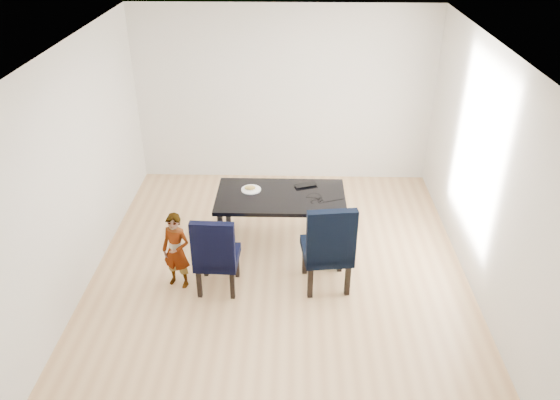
{
  "coord_description": "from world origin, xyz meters",
  "views": [
    {
      "loc": [
        0.15,
        -5.42,
        4.04
      ],
      "look_at": [
        0.0,
        0.2,
        0.85
      ],
      "focal_mm": 35.0,
      "sensor_mm": 36.0,
      "label": 1
    }
  ],
  "objects_px": {
    "child": "(176,251)",
    "laptop": "(305,184)",
    "chair_left": "(217,251)",
    "dining_table": "(281,221)",
    "plate": "(251,190)",
    "chair_right": "(327,244)"
  },
  "relations": [
    {
      "from": "child",
      "to": "plate",
      "type": "height_order",
      "value": "child"
    },
    {
      "from": "child",
      "to": "laptop",
      "type": "xyz_separation_m",
      "value": [
        1.47,
        1.13,
        0.29
      ]
    },
    {
      "from": "chair_right",
      "to": "laptop",
      "type": "xyz_separation_m",
      "value": [
        -0.24,
        1.07,
        0.2
      ]
    },
    {
      "from": "plate",
      "to": "laptop",
      "type": "height_order",
      "value": "laptop"
    },
    {
      "from": "chair_left",
      "to": "plate",
      "type": "bearing_deg",
      "value": 74.25
    },
    {
      "from": "child",
      "to": "plate",
      "type": "xyz_separation_m",
      "value": [
        0.79,
        0.96,
        0.28
      ]
    },
    {
      "from": "chair_right",
      "to": "chair_left",
      "type": "bearing_deg",
      "value": 176.94
    },
    {
      "from": "laptop",
      "to": "plate",
      "type": "bearing_deg",
      "value": -5.35
    },
    {
      "from": "plate",
      "to": "laptop",
      "type": "bearing_deg",
      "value": 13.96
    },
    {
      "from": "child",
      "to": "laptop",
      "type": "distance_m",
      "value": 1.88
    },
    {
      "from": "chair_left",
      "to": "plate",
      "type": "xyz_separation_m",
      "value": [
        0.32,
        0.99,
        0.26
      ]
    },
    {
      "from": "child",
      "to": "laptop",
      "type": "bearing_deg",
      "value": 55.34
    },
    {
      "from": "child",
      "to": "laptop",
      "type": "height_order",
      "value": "child"
    },
    {
      "from": "plate",
      "to": "laptop",
      "type": "relative_size",
      "value": 0.86
    },
    {
      "from": "child",
      "to": "dining_table",
      "type": "bearing_deg",
      "value": 53.48
    },
    {
      "from": "dining_table",
      "to": "child",
      "type": "distance_m",
      "value": 1.44
    },
    {
      "from": "chair_left",
      "to": "child",
      "type": "bearing_deg",
      "value": 178.56
    },
    {
      "from": "laptop",
      "to": "child",
      "type": "bearing_deg",
      "value": 18.24
    },
    {
      "from": "chair_right",
      "to": "child",
      "type": "relative_size",
      "value": 1.19
    },
    {
      "from": "laptop",
      "to": "chair_left",
      "type": "bearing_deg",
      "value": 29.94
    },
    {
      "from": "child",
      "to": "plate",
      "type": "bearing_deg",
      "value": 68.34
    },
    {
      "from": "dining_table",
      "to": "chair_left",
      "type": "relative_size",
      "value": 1.61
    }
  ]
}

